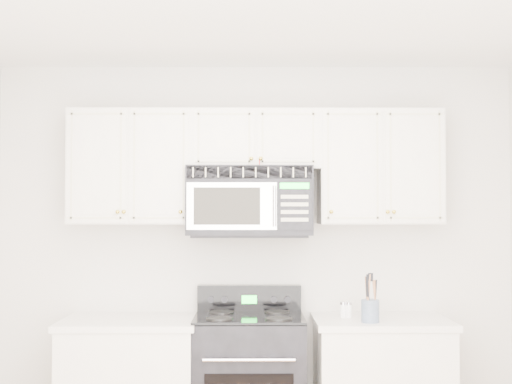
{
  "coord_description": "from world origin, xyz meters",
  "views": [
    {
      "loc": [
        -0.03,
        -3.13,
        1.59
      ],
      "look_at": [
        0.0,
        1.3,
        1.72
      ],
      "focal_mm": 50.0,
      "sensor_mm": 36.0,
      "label": 1
    }
  ],
  "objects": [
    {
      "name": "utensil_crock",
      "position": [
        0.7,
        1.26,
        1.0
      ],
      "size": [
        0.11,
        0.11,
        0.3
      ],
      "color": "slate",
      "rests_on": "base_cabinet_right"
    },
    {
      "name": "room",
      "position": [
        0.0,
        0.0,
        1.3
      ],
      "size": [
        3.51,
        3.51,
        2.61
      ],
      "color": "#9A734F",
      "rests_on": "ground"
    },
    {
      "name": "upper_cabinets",
      "position": [
        0.0,
        1.58,
        1.93
      ],
      "size": [
        2.44,
        0.37,
        0.75
      ],
      "color": "silver",
      "rests_on": "ground"
    },
    {
      "name": "shaker_salt",
      "position": [
        0.6,
        1.46,
        0.97
      ],
      "size": [
        0.04,
        0.04,
        0.1
      ],
      "color": "white",
      "rests_on": "base_cabinet_right"
    },
    {
      "name": "microwave",
      "position": [
        -0.04,
        1.54,
        1.67
      ],
      "size": [
        0.81,
        0.45,
        0.45
      ],
      "color": "black",
      "rests_on": "ground"
    },
    {
      "name": "shaker_pepper",
      "position": [
        0.56,
        1.47,
        0.97
      ],
      "size": [
        0.04,
        0.04,
        0.1
      ],
      "color": "white",
      "rests_on": "base_cabinet_right"
    }
  ]
}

